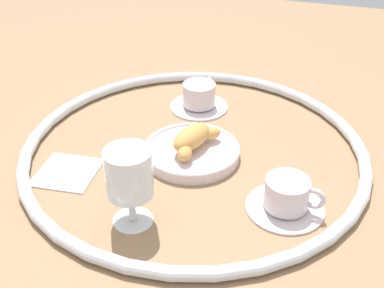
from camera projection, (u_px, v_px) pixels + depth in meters
The scene contains 8 objects.
ground_plane at pixel (194, 152), 0.98m from camera, with size 2.20×2.20×0.00m, color #997551.
table_chrome_rim at pixel (194, 147), 0.97m from camera, with size 0.69×0.69×0.02m, color silver.
pastry_plate at pixel (192, 151), 0.96m from camera, with size 0.19×0.19×0.02m.
croissant_large at pixel (193, 139), 0.94m from camera, with size 0.13×0.09×0.04m.
coffee_cup_near at pixel (199, 97), 1.12m from camera, with size 0.14×0.14×0.06m.
coffee_cup_far at pixel (287, 197), 0.82m from camera, with size 0.14×0.14×0.06m.
juice_glass_left at pixel (129, 176), 0.75m from camera, with size 0.08×0.08×0.14m.
folded_napkin at pixel (67, 172), 0.92m from camera, with size 0.11×0.11×0.01m, color silver.
Camera 1 is at (0.77, 0.24, 0.55)m, focal length 45.09 mm.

